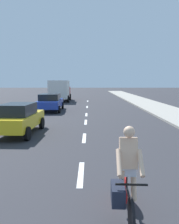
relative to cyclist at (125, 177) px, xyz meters
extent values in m
plane|color=#2D2D33|center=(-0.95, 14.57, -0.83)|extent=(160.00, 160.00, 0.00)
cube|color=#9E998E|center=(6.13, 16.57, -0.76)|extent=(3.60, 80.00, 0.14)
cube|color=white|center=(-0.95, 2.08, -0.83)|extent=(0.16, 1.80, 0.01)
cube|color=white|center=(-0.95, 6.20, -0.83)|extent=(0.16, 1.80, 0.01)
cube|color=white|center=(-0.95, 10.38, -0.83)|extent=(0.16, 1.80, 0.01)
cube|color=white|center=(-0.95, 13.70, -0.83)|extent=(0.16, 1.80, 0.01)
cube|color=white|center=(-0.95, 19.22, -0.83)|extent=(0.16, 1.80, 0.01)
cube|color=white|center=(-0.95, 26.33, -0.83)|extent=(0.16, 1.80, 0.01)
cylinder|color=black|center=(0.02, -0.49, -0.50)|extent=(0.08, 0.66, 0.66)
cylinder|color=red|center=(0.08, 0.56, -0.50)|extent=(0.08, 0.66, 0.66)
cube|color=black|center=(0.05, 0.03, -0.32)|extent=(0.08, 0.95, 0.04)
cylinder|color=black|center=(0.06, 0.24, -0.08)|extent=(0.03, 0.03, 0.48)
cube|color=black|center=(0.03, -0.41, 0.05)|extent=(0.56, 0.06, 0.03)
cube|color=beige|center=(0.05, 0.11, 0.45)|extent=(0.36, 0.33, 0.63)
sphere|color=beige|center=(0.05, 0.05, 0.88)|extent=(0.22, 0.22, 0.22)
cube|color=white|center=(0.06, 0.16, 0.12)|extent=(0.33, 0.24, 0.28)
cube|color=black|center=(-0.18, -0.25, -0.20)|extent=(0.27, 0.53, 0.32)
cylinder|color=beige|center=(0.17, 0.10, -0.20)|extent=(0.13, 0.32, 0.62)
cylinder|color=beige|center=(-0.07, 0.12, -0.20)|extent=(0.12, 0.21, 0.63)
cylinder|color=beige|center=(0.24, -0.16, 0.35)|extent=(0.11, 0.49, 0.41)
cylinder|color=beige|center=(-0.16, -0.14, 0.35)|extent=(0.11, 0.49, 0.41)
cube|color=gold|center=(-4.26, 7.08, -0.14)|extent=(1.75, 3.87, 0.64)
cube|color=black|center=(-4.27, 6.89, 0.46)|extent=(1.48, 2.03, 0.56)
cylinder|color=black|center=(-5.01, 8.40, -0.51)|extent=(0.21, 0.65, 0.64)
cylinder|color=black|center=(-3.41, 8.34, -0.51)|extent=(0.21, 0.65, 0.64)
cylinder|color=black|center=(-3.52, 5.75, -0.51)|extent=(0.21, 0.65, 0.64)
cube|color=#1E389E|center=(-4.27, 16.08, -0.14)|extent=(2.03, 4.61, 0.64)
cube|color=black|center=(-4.26, 15.86, 0.46)|extent=(1.75, 2.41, 0.56)
cylinder|color=black|center=(-5.27, 17.61, -0.51)|extent=(0.20, 0.64, 0.64)
cylinder|color=black|center=(-3.35, 17.66, -0.51)|extent=(0.20, 0.64, 0.64)
cylinder|color=black|center=(-5.19, 14.51, -0.51)|extent=(0.20, 0.64, 0.64)
cylinder|color=black|center=(-3.27, 14.56, -0.51)|extent=(0.20, 0.64, 0.64)
cube|color=maroon|center=(-4.75, 28.31, 0.37)|extent=(2.45, 2.39, 1.40)
cube|color=silver|center=(-4.69, 25.32, 0.82)|extent=(2.48, 4.21, 2.30)
cylinder|color=black|center=(-5.95, 28.16, -0.38)|extent=(0.30, 0.91, 0.90)
cylinder|color=black|center=(-3.55, 28.21, -0.38)|extent=(0.30, 0.91, 0.90)
cylinder|color=black|center=(-5.87, 24.26, -0.38)|extent=(0.30, 0.91, 0.90)
cylinder|color=black|center=(-3.47, 24.31, -0.38)|extent=(0.30, 0.91, 0.90)
camera|label=1|loc=(-0.70, -4.05, 1.82)|focal=35.58mm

